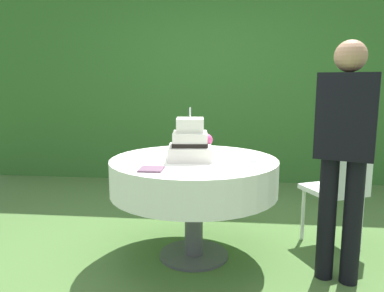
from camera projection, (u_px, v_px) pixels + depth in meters
ground_plane at (194, 256)px, 2.96m from camera, size 20.00×20.00×0.00m
foliage_hedge at (213, 73)px, 5.25m from camera, size 6.14×0.61×2.92m
cake_table at (194, 176)px, 2.86m from camera, size 1.25×1.25×0.77m
wedding_cake at (191, 143)px, 2.80m from camera, size 0.34×0.36×0.39m
serving_plate_near at (161, 149)px, 3.23m from camera, size 0.14×0.14×0.01m
serving_plate_far at (197, 149)px, 3.20m from camera, size 0.10×0.10×0.01m
serving_plate_left at (252, 159)px, 2.80m from camera, size 0.14×0.14×0.01m
serving_plate_right at (237, 156)px, 2.92m from camera, size 0.11×0.11×0.01m
napkin_stack at (151, 169)px, 2.47m from camera, size 0.15×0.15×0.01m
garden_chair at (340, 184)px, 3.01m from camera, size 0.53×0.53×0.89m
standing_person at (344, 146)px, 2.45m from camera, size 0.41×0.32×1.60m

